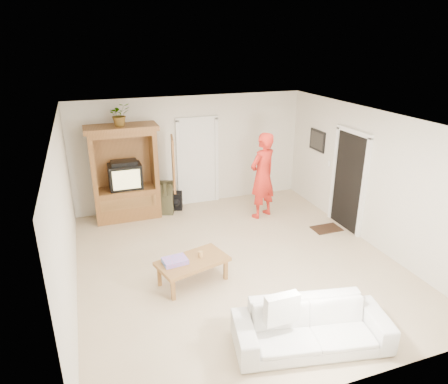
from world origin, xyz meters
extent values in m
plane|color=tan|center=(0.00, 0.00, 0.00)|extent=(6.00, 6.00, 0.00)
plane|color=white|center=(0.00, 0.00, 2.60)|extent=(6.00, 6.00, 0.00)
plane|color=silver|center=(0.00, 3.00, 1.30)|extent=(5.50, 0.00, 5.50)
plane|color=silver|center=(0.00, -3.00, 1.30)|extent=(5.50, 0.00, 5.50)
plane|color=silver|center=(-2.75, 0.00, 1.30)|extent=(0.00, 6.00, 6.00)
plane|color=silver|center=(2.75, 0.00, 1.30)|extent=(0.00, 6.00, 6.00)
cube|color=brown|center=(-1.60, 2.65, 0.35)|extent=(1.40, 0.60, 0.70)
cube|color=brown|center=(-2.25, 2.65, 1.30)|extent=(0.10, 0.60, 1.20)
cube|color=brown|center=(-0.95, 2.65, 1.30)|extent=(0.10, 0.60, 1.20)
cube|color=brown|center=(-1.60, 2.92, 1.30)|extent=(1.40, 0.06, 1.20)
cube|color=brown|center=(-1.60, 2.65, 1.95)|extent=(1.40, 0.60, 0.10)
cube|color=brown|center=(-1.60, 2.65, 2.05)|extent=(1.52, 0.68, 0.10)
cube|color=brown|center=(-0.62, 2.18, 1.30)|extent=(0.16, 0.67, 1.15)
cube|color=black|center=(-1.60, 2.68, 0.97)|extent=(0.70, 0.52, 0.55)
cube|color=tan|center=(-1.60, 2.41, 0.98)|extent=(0.58, 0.02, 0.42)
cube|color=black|center=(-1.60, 2.65, 1.29)|extent=(0.55, 0.35, 0.08)
cube|color=brown|center=(-1.60, 2.37, 0.45)|extent=(1.19, 0.03, 0.25)
cube|color=white|center=(0.15, 2.97, 1.02)|extent=(0.85, 0.05, 2.04)
cube|color=black|center=(2.73, 0.60, 1.02)|extent=(0.05, 0.90, 2.04)
cube|color=black|center=(2.73, 1.90, 1.60)|extent=(0.03, 0.60, 0.48)
cube|color=#382316|center=(2.30, 0.60, 0.01)|extent=(0.60, 0.40, 0.02)
imported|color=#4C7238|center=(-1.60, 2.63, 2.33)|extent=(0.49, 0.45, 0.47)
imported|color=red|center=(1.27, 1.69, 0.97)|extent=(0.83, 0.71, 1.94)
imported|color=silver|center=(0.16, -2.29, 0.29)|extent=(2.13, 1.17, 0.59)
cube|color=brown|center=(-0.91, -0.36, 0.39)|extent=(1.26, 0.90, 0.06)
cube|color=brown|center=(-1.33, -0.72, 0.18)|extent=(0.08, 0.08, 0.36)
cube|color=brown|center=(-1.46, -0.26, 0.18)|extent=(0.08, 0.08, 0.36)
cube|color=brown|center=(-0.37, -0.46, 0.18)|extent=(0.08, 0.08, 0.36)
cube|color=brown|center=(-0.50, 0.00, 0.18)|extent=(0.08, 0.08, 0.36)
cube|color=#E24BAB|center=(-1.20, -0.36, 0.46)|extent=(0.41, 0.32, 0.08)
cylinder|color=tan|center=(-0.76, -0.31, 0.47)|extent=(0.08, 0.08, 0.10)
camera|label=1|loc=(-2.33, -5.88, 3.81)|focal=32.00mm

